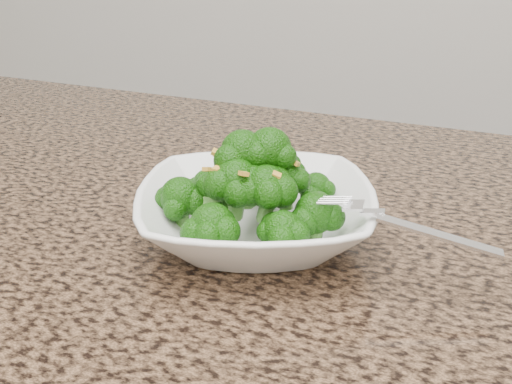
% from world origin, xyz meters
% --- Properties ---
extents(granite_counter, '(1.64, 1.04, 0.03)m').
position_xyz_m(granite_counter, '(0.00, 0.30, 0.89)').
color(granite_counter, brown).
rests_on(granite_counter, cabinet).
extents(bowl, '(0.29, 0.29, 0.05)m').
position_xyz_m(bowl, '(0.01, 0.38, 0.93)').
color(bowl, white).
rests_on(bowl, granite_counter).
extents(broccoli_pile, '(0.19, 0.19, 0.07)m').
position_xyz_m(broccoli_pile, '(0.01, 0.38, 0.99)').
color(broccoli_pile, '#19580A').
rests_on(broccoli_pile, bowl).
extents(garlic_topping, '(0.12, 0.12, 0.01)m').
position_xyz_m(garlic_topping, '(0.01, 0.38, 1.03)').
color(garlic_topping, gold).
rests_on(garlic_topping, broccoli_pile).
extents(fork, '(0.17, 0.05, 0.01)m').
position_xyz_m(fork, '(0.13, 0.36, 0.96)').
color(fork, silver).
rests_on(fork, bowl).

